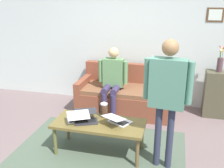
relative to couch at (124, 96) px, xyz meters
The scene contains 13 objects.
ground_plane 1.69m from the couch, 88.39° to the left, with size 7.68×7.68×0.00m, color #6E5B5C.
area_rug 1.63m from the couch, 88.14° to the left, with size 2.43×1.90×0.01m, color #485746.
back_wall 1.17m from the couch, 85.16° to the right, with size 7.04×0.11×2.70m.
couch is the anchor object (origin of this frame).
coffee_table 1.50m from the couch, 88.01° to the left, with size 1.29×0.57×0.47m.
laptop_left 1.53m from the couch, 80.58° to the left, with size 0.42×0.42×0.12m.
laptop_center 1.49m from the couch, 98.17° to the left, with size 0.42×0.45×0.14m.
laptop_right 1.58m from the couch, 76.95° to the left, with size 0.41×0.41×0.14m.
french_press 1.33m from the couch, 88.45° to the left, with size 0.12×0.11×0.24m.
side_shelf 1.71m from the couch, behind, with size 0.42×0.32×0.86m.
flower_vase 1.85m from the couch, behind, with size 0.11×0.10×0.47m.
person_standing 1.98m from the couch, 117.89° to the left, with size 0.59×0.24×1.69m.
person_seated 0.51m from the couch, 51.78° to the left, with size 0.55×0.51×1.28m.
Camera 1 is at (-0.96, 2.92, 2.15)m, focal length 41.18 mm.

